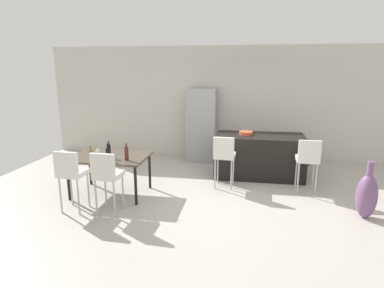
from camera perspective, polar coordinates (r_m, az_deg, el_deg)
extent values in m
plane|color=#ADA89E|center=(6.24, 6.29, -8.68)|extent=(10.00, 10.00, 0.00)
cube|color=beige|center=(8.49, 7.64, 7.26)|extent=(10.00, 0.12, 2.90)
cube|color=black|center=(7.18, 11.83, -2.06)|extent=(1.90, 0.94, 0.92)
cube|color=silver|center=(6.37, 5.85, -2.04)|extent=(0.43, 0.43, 0.08)
cube|color=silver|center=(6.15, 5.66, -0.46)|extent=(0.40, 0.09, 0.36)
cylinder|color=#B2B2B7|center=(6.64, 4.61, -4.47)|extent=(0.03, 0.03, 0.61)
cylinder|color=#B2B2B7|center=(6.60, 7.36, -4.65)|extent=(0.03, 0.03, 0.61)
cylinder|color=#B2B2B7|center=(6.34, 4.12, -5.33)|extent=(0.03, 0.03, 0.61)
cylinder|color=#B2B2B7|center=(6.30, 7.00, -5.53)|extent=(0.03, 0.03, 0.61)
cube|color=silver|center=(6.46, 19.83, -2.54)|extent=(0.41, 0.41, 0.08)
cube|color=silver|center=(6.25, 20.22, -1.01)|extent=(0.40, 0.07, 0.36)
cylinder|color=#B2B2B7|center=(6.69, 18.03, -4.97)|extent=(0.03, 0.03, 0.61)
cylinder|color=#B2B2B7|center=(6.74, 20.74, -5.04)|extent=(0.03, 0.03, 0.61)
cylinder|color=#B2B2B7|center=(6.39, 18.38, -5.85)|extent=(0.03, 0.03, 0.61)
cylinder|color=#B2B2B7|center=(6.44, 21.21, -5.93)|extent=(0.03, 0.03, 0.61)
cube|color=#4C4238|center=(6.14, -14.41, -2.29)|extent=(1.38, 0.94, 0.04)
cylinder|color=black|center=(6.87, -17.68, -4.08)|extent=(0.05, 0.05, 0.70)
cylinder|color=black|center=(6.40, -7.54, -4.81)|extent=(0.05, 0.05, 0.70)
cylinder|color=black|center=(6.19, -21.14, -6.26)|extent=(0.05, 0.05, 0.70)
cylinder|color=black|center=(5.66, -9.99, -7.33)|extent=(0.05, 0.05, 0.70)
cube|color=silver|center=(5.64, -20.43, -4.84)|extent=(0.41, 0.41, 0.08)
cube|color=silver|center=(5.44, -21.54, -3.16)|extent=(0.40, 0.07, 0.36)
cylinder|color=#B2B2B7|center=(5.96, -20.68, -7.41)|extent=(0.03, 0.03, 0.61)
cylinder|color=#B2B2B7|center=(5.80, -17.97, -7.76)|extent=(0.03, 0.03, 0.61)
cylinder|color=#B2B2B7|center=(5.71, -22.37, -8.46)|extent=(0.03, 0.03, 0.61)
cylinder|color=#B2B2B7|center=(5.55, -19.58, -8.87)|extent=(0.03, 0.03, 0.61)
cube|color=silver|center=(5.36, -14.64, -5.35)|extent=(0.42, 0.42, 0.08)
cube|color=silver|center=(5.16, -15.64, -3.60)|extent=(0.40, 0.08, 0.36)
cylinder|color=#B2B2B7|center=(5.68, -15.14, -8.01)|extent=(0.03, 0.03, 0.61)
cylinder|color=#B2B2B7|center=(5.55, -12.18, -8.38)|extent=(0.03, 0.03, 0.61)
cylinder|color=#B2B2B7|center=(5.43, -16.72, -9.16)|extent=(0.03, 0.03, 0.61)
cylinder|color=#B2B2B7|center=(5.28, -13.66, -9.59)|extent=(0.03, 0.03, 0.61)
cylinder|color=brown|center=(5.88, -17.52, -1.86)|extent=(0.06, 0.06, 0.22)
cylinder|color=brown|center=(5.85, -17.62, -0.53)|extent=(0.02, 0.02, 0.06)
cylinder|color=#471E19|center=(5.77, -11.57, -1.67)|extent=(0.07, 0.07, 0.24)
cylinder|color=#471E19|center=(5.73, -11.64, -0.19)|extent=(0.02, 0.02, 0.06)
cylinder|color=black|center=(6.02, -14.58, -1.23)|extent=(0.07, 0.07, 0.24)
cylinder|color=black|center=(5.98, -14.66, 0.18)|extent=(0.02, 0.02, 0.06)
cylinder|color=black|center=(5.80, -14.74, -1.85)|extent=(0.07, 0.07, 0.23)
cylinder|color=black|center=(5.76, -14.83, -0.35)|extent=(0.03, 0.03, 0.08)
cylinder|color=silver|center=(6.23, -16.43, -1.98)|extent=(0.06, 0.06, 0.00)
cylinder|color=silver|center=(6.22, -16.45, -1.61)|extent=(0.01, 0.01, 0.08)
cone|color=silver|center=(6.20, -16.50, -0.85)|extent=(0.07, 0.07, 0.09)
cylinder|color=silver|center=(6.12, -16.06, -2.24)|extent=(0.06, 0.06, 0.00)
cylinder|color=silver|center=(6.11, -16.09, -1.86)|extent=(0.01, 0.01, 0.08)
cone|color=silver|center=(6.09, -16.14, -1.09)|extent=(0.07, 0.07, 0.09)
cube|color=#939699|center=(8.20, 1.78, 3.41)|extent=(0.72, 0.68, 1.84)
cylinder|color=#C6512D|center=(7.07, 9.57, 1.93)|extent=(0.30, 0.30, 0.07)
ellipsoid|color=#704C75|center=(5.81, 28.65, -8.20)|extent=(0.32, 0.32, 0.72)
cylinder|color=#704C75|center=(5.67, 29.16, -3.89)|extent=(0.09, 0.09, 0.23)
cylinder|color=#38383D|center=(8.43, 19.46, -2.73)|extent=(0.24, 0.24, 0.22)
sphere|color=#2D6B33|center=(8.35, 19.63, -0.68)|extent=(0.45, 0.45, 0.45)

